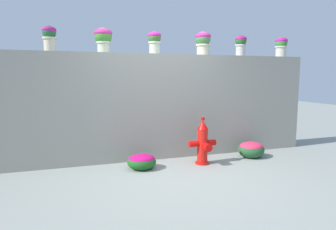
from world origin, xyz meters
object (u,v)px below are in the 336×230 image
(fire_hydrant, at_px, (203,143))
(flower_bush_left, at_px, (142,161))
(potted_plant_2, at_px, (103,37))
(potted_plant_4, at_px, (203,41))
(potted_plant_3, at_px, (155,40))
(flower_bush_right, at_px, (251,149))
(potted_plant_1, at_px, (49,36))
(potted_plant_5, at_px, (241,44))
(potted_plant_6, at_px, (281,45))

(fire_hydrant, relative_size, flower_bush_left, 1.72)
(potted_plant_2, distance_m, fire_hydrant, 2.50)
(potted_plant_4, height_order, flower_bush_left, potted_plant_4)
(potted_plant_3, height_order, flower_bush_right, potted_plant_3)
(potted_plant_1, height_order, potted_plant_5, potted_plant_1)
(fire_hydrant, bearing_deg, flower_bush_right, 5.99)
(potted_plant_3, distance_m, potted_plant_6, 2.76)
(potted_plant_5, distance_m, potted_plant_6, 0.97)
(potted_plant_1, distance_m, fire_hydrant, 3.10)
(potted_plant_4, bearing_deg, flower_bush_left, -154.92)
(potted_plant_6, bearing_deg, fire_hydrant, -161.15)
(flower_bush_left, bearing_deg, potted_plant_3, 57.25)
(potted_plant_4, relative_size, potted_plant_5, 1.08)
(potted_plant_2, relative_size, fire_hydrant, 0.53)
(potted_plant_4, height_order, flower_bush_right, potted_plant_4)
(potted_plant_1, relative_size, potted_plant_6, 0.99)
(potted_plant_1, distance_m, potted_plant_5, 3.55)
(potted_plant_1, height_order, flower_bush_left, potted_plant_1)
(potted_plant_2, bearing_deg, flower_bush_right, -13.63)
(potted_plant_3, relative_size, potted_plant_5, 0.99)
(potted_plant_2, height_order, flower_bush_left, potted_plant_2)
(potted_plant_1, distance_m, potted_plant_2, 0.86)
(flower_bush_right, bearing_deg, flower_bush_left, -178.57)
(potted_plant_1, relative_size, fire_hydrant, 0.51)
(potted_plant_6, distance_m, fire_hydrant, 2.86)
(flower_bush_left, bearing_deg, potted_plant_4, 25.08)
(potted_plant_3, relative_size, fire_hydrant, 0.50)
(potted_plant_3, xyz_separation_m, potted_plant_6, (2.76, 0.02, 0.00))
(potted_plant_4, distance_m, potted_plant_5, 0.84)
(potted_plant_4, relative_size, fire_hydrant, 0.55)
(potted_plant_4, bearing_deg, potted_plant_5, 1.79)
(potted_plant_4, relative_size, flower_bush_right, 0.90)
(fire_hydrant, bearing_deg, flower_bush_left, 176.90)
(potted_plant_3, bearing_deg, potted_plant_6, 0.35)
(potted_plant_1, bearing_deg, potted_plant_3, -0.93)
(potted_plant_1, distance_m, potted_plant_4, 2.72)
(potted_plant_1, height_order, potted_plant_4, potted_plant_4)
(potted_plant_5, bearing_deg, flower_bush_left, -163.19)
(potted_plant_4, bearing_deg, potted_plant_3, 179.72)
(fire_hydrant, distance_m, flower_bush_left, 1.09)
(potted_plant_1, height_order, potted_plant_6, potted_plant_6)
(potted_plant_3, bearing_deg, potted_plant_4, -0.28)
(potted_plant_2, xyz_separation_m, flower_bush_right, (2.61, -0.63, -2.02))
(potted_plant_4, bearing_deg, fire_hydrant, -113.37)
(potted_plant_4, distance_m, flower_bush_left, 2.54)
(potted_plant_1, bearing_deg, potted_plant_6, -0.15)
(potted_plant_6, distance_m, flower_bush_left, 3.82)
(potted_plant_5, bearing_deg, potted_plant_3, -179.31)
(potted_plant_2, distance_m, potted_plant_5, 2.69)
(potted_plant_1, xyz_separation_m, potted_plant_5, (3.55, -0.01, -0.00))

